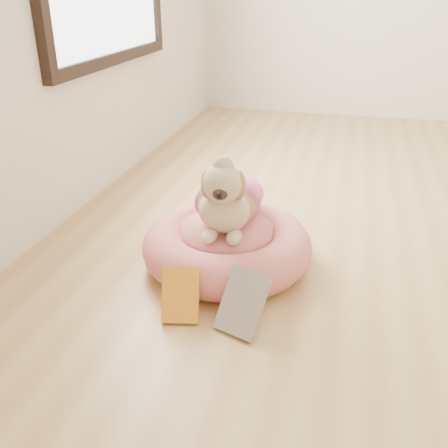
% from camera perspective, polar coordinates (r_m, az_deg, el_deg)
% --- Properties ---
extents(pet_bed, '(0.68, 0.68, 0.17)m').
position_cam_1_polar(pet_bed, '(2.01, 0.35, -2.52)').
color(pet_bed, '#CE5069').
rests_on(pet_bed, floor).
extents(dog, '(0.36, 0.48, 0.33)m').
position_cam_1_polar(dog, '(1.91, 0.42, 4.41)').
color(dog, brown).
rests_on(dog, pet_bed).
extents(book_yellow, '(0.15, 0.14, 0.18)m').
position_cam_1_polar(book_yellow, '(1.71, -4.99, -8.04)').
color(book_yellow, gold).
rests_on(book_yellow, floor).
extents(book_white, '(0.18, 0.18, 0.19)m').
position_cam_1_polar(book_white, '(1.65, 2.16, -8.93)').
color(book_white, white).
rests_on(book_white, floor).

